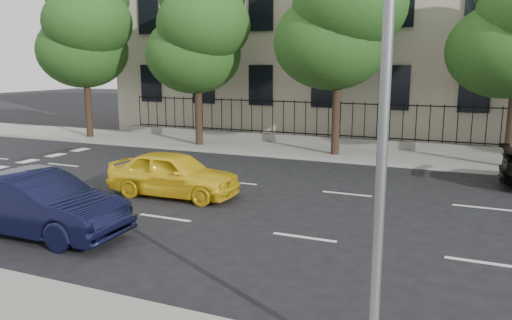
{
  "coord_description": "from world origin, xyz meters",
  "views": [
    {
      "loc": [
        3.47,
        -8.57,
        4.15
      ],
      "look_at": [
        -1.5,
        3.0,
        1.72
      ],
      "focal_mm": 35.0,
      "sensor_mm": 36.0,
      "label": 1
    }
  ],
  "objects": [
    {
      "name": "tree_c",
      "position": [
        -1.96,
        13.36,
        6.41
      ],
      "size": [
        5.89,
        5.5,
        9.8
      ],
      "color": "#382619",
      "rests_on": "far_sidewalk"
    },
    {
      "name": "tree_b",
      "position": [
        -8.96,
        13.36,
        5.84
      ],
      "size": [
        5.53,
        5.12,
        8.97
      ],
      "color": "#382619",
      "rests_on": "far_sidewalk"
    },
    {
      "name": "far_sidewalk",
      "position": [
        0.0,
        14.0,
        0.07
      ],
      "size": [
        60.0,
        4.0,
        0.15
      ],
      "primitive_type": "cube",
      "color": "gray",
      "rests_on": "ground"
    },
    {
      "name": "yellow_taxi",
      "position": [
        -5.03,
        4.59,
        0.73
      ],
      "size": [
        4.31,
        1.83,
        1.45
      ],
      "primitive_type": "imported",
      "rotation": [
        0.0,
        0.0,
        1.6
      ],
      "color": "yellow",
      "rests_on": "ground"
    },
    {
      "name": "iron_fence",
      "position": [
        0.0,
        15.7,
        0.65
      ],
      "size": [
        30.0,
        0.5,
        2.2
      ],
      "color": "slate",
      "rests_on": "far_sidewalk"
    },
    {
      "name": "tree_a",
      "position": [
        -15.96,
        13.36,
        6.13
      ],
      "size": [
        5.71,
        5.31,
        9.39
      ],
      "color": "#382619",
      "rests_on": "far_sidewalk"
    },
    {
      "name": "ground",
      "position": [
        0.0,
        0.0,
        0.0
      ],
      "size": [
        120.0,
        120.0,
        0.0
      ],
      "primitive_type": "plane",
      "color": "black",
      "rests_on": "ground"
    },
    {
      "name": "navy_sedan",
      "position": [
        -6.13,
        0.11,
        0.78
      ],
      "size": [
        4.78,
        1.75,
        1.56
      ],
      "primitive_type": "imported",
      "rotation": [
        0.0,
        0.0,
        1.59
      ],
      "color": "black",
      "rests_on": "ground"
    },
    {
      "name": "lane_markings",
      "position": [
        0.0,
        4.75,
        0.01
      ],
      "size": [
        49.6,
        4.62,
        0.01
      ],
      "primitive_type": null,
      "color": "silver",
      "rests_on": "ground"
    }
  ]
}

